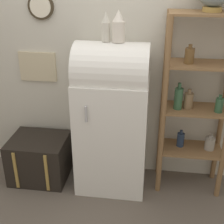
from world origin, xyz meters
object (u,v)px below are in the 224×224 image
at_px(refrigerator, 112,117).
at_px(vase_center, 118,27).
at_px(suitcase_trunk, 40,158).
at_px(vase_left, 106,28).

xyz_separation_m(refrigerator, vase_center, (0.06, 0.00, 0.85)).
xyz_separation_m(refrigerator, suitcase_trunk, (-0.78, -0.01, -0.54)).
xyz_separation_m(vase_left, vase_center, (0.11, -0.00, 0.01)).
bearing_deg(vase_center, suitcase_trunk, -179.11).
bearing_deg(suitcase_trunk, vase_center, 0.89).
height_order(refrigerator, vase_center, vase_center).
distance_m(suitcase_trunk, vase_center, 1.63).
bearing_deg(vase_center, refrigerator, -178.21).
xyz_separation_m(suitcase_trunk, vase_center, (0.84, 0.01, 1.40)).
bearing_deg(refrigerator, vase_left, 174.43).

